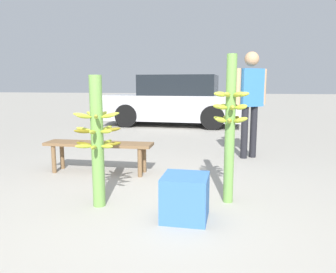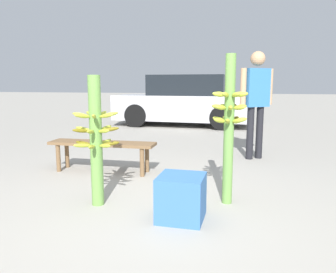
{
  "view_description": "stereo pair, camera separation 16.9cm",
  "coord_description": "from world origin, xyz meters",
  "px_view_note": "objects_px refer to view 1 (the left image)",
  "views": [
    {
      "loc": [
        0.72,
        -2.89,
        1.22
      ],
      "look_at": [
        0.0,
        0.67,
        0.64
      ],
      "focal_mm": 35.0,
      "sensor_mm": 36.0,
      "label": 1
    },
    {
      "loc": [
        0.88,
        -2.85,
        1.22
      ],
      "look_at": [
        0.0,
        0.67,
        0.64
      ],
      "focal_mm": 35.0,
      "sensor_mm": 36.0,
      "label": 2
    }
  ],
  "objects_px": {
    "parked_car": "(176,101)",
    "produce_crate": "(185,197)",
    "vendor_person": "(250,95)",
    "market_bench": "(99,147)",
    "banana_stalk_center": "(230,124)",
    "banana_stalk_left": "(97,140)"
  },
  "relations": [
    {
      "from": "vendor_person",
      "to": "produce_crate",
      "type": "distance_m",
      "value": 2.91
    },
    {
      "from": "produce_crate",
      "to": "banana_stalk_left",
      "type": "bearing_deg",
      "value": 170.55
    },
    {
      "from": "banana_stalk_center",
      "to": "produce_crate",
      "type": "distance_m",
      "value": 0.89
    },
    {
      "from": "vendor_person",
      "to": "banana_stalk_left",
      "type": "bearing_deg",
      "value": 23.54
    },
    {
      "from": "banana_stalk_left",
      "to": "vendor_person",
      "type": "xyz_separation_m",
      "value": [
        1.57,
        2.56,
        0.37
      ]
    },
    {
      "from": "parked_car",
      "to": "market_bench",
      "type": "bearing_deg",
      "value": -179.82
    },
    {
      "from": "vendor_person",
      "to": "produce_crate",
      "type": "height_order",
      "value": "vendor_person"
    },
    {
      "from": "parked_car",
      "to": "vendor_person",
      "type": "bearing_deg",
      "value": -153.17
    },
    {
      "from": "produce_crate",
      "to": "market_bench",
      "type": "bearing_deg",
      "value": 136.52
    },
    {
      "from": "vendor_person",
      "to": "produce_crate",
      "type": "bearing_deg",
      "value": 41.25
    },
    {
      "from": "banana_stalk_left",
      "to": "vendor_person",
      "type": "height_order",
      "value": "vendor_person"
    },
    {
      "from": "parked_car",
      "to": "produce_crate",
      "type": "relative_size",
      "value": 9.74
    },
    {
      "from": "banana_stalk_left",
      "to": "banana_stalk_center",
      "type": "xyz_separation_m",
      "value": [
        1.28,
        0.37,
        0.14
      ]
    },
    {
      "from": "vendor_person",
      "to": "market_bench",
      "type": "distance_m",
      "value": 2.58
    },
    {
      "from": "banana_stalk_center",
      "to": "market_bench",
      "type": "relative_size",
      "value": 1.01
    },
    {
      "from": "market_bench",
      "to": "produce_crate",
      "type": "xyz_separation_m",
      "value": [
        1.41,
        -1.33,
        -0.15
      ]
    },
    {
      "from": "banana_stalk_center",
      "to": "vendor_person",
      "type": "distance_m",
      "value": 2.22
    },
    {
      "from": "banana_stalk_center",
      "to": "vendor_person",
      "type": "xyz_separation_m",
      "value": [
        0.29,
        2.19,
        0.23
      ]
    },
    {
      "from": "vendor_person",
      "to": "banana_stalk_center",
      "type": "bearing_deg",
      "value": 47.53
    },
    {
      "from": "market_bench",
      "to": "produce_crate",
      "type": "distance_m",
      "value": 1.95
    },
    {
      "from": "banana_stalk_center",
      "to": "market_bench",
      "type": "distance_m",
      "value": 2.02
    },
    {
      "from": "vendor_person",
      "to": "market_bench",
      "type": "bearing_deg",
      "value": -1.44
    }
  ]
}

